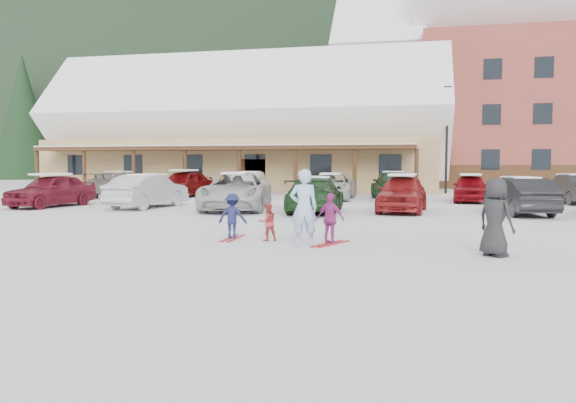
% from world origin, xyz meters
% --- Properties ---
extents(ground, '(160.00, 160.00, 0.00)m').
position_xyz_m(ground, '(0.00, 0.00, 0.00)').
color(ground, silver).
rests_on(ground, ground).
extents(forested_hillside, '(300.00, 70.00, 38.00)m').
position_xyz_m(forested_hillside, '(0.00, 85.00, 19.00)').
color(forested_hillside, black).
rests_on(forested_hillside, ground).
extents(day_lodge, '(29.12, 12.50, 10.38)m').
position_xyz_m(day_lodge, '(-9.00, 27.96, 3.94)').
color(day_lodge, tan).
rests_on(day_lodge, ground).
extents(alpine_hotel, '(31.48, 14.01, 21.48)m').
position_xyz_m(alpine_hotel, '(14.27, 38.00, 8.63)').
color(alpine_hotel, brown).
rests_on(alpine_hotel, ground).
extents(lamp_post, '(0.50, 0.25, 6.80)m').
position_xyz_m(lamp_post, '(5.48, 24.45, 3.81)').
color(lamp_post, black).
rests_on(lamp_post, ground).
extents(conifer_0, '(4.40, 4.40, 10.20)m').
position_xyz_m(conifer_0, '(-26.00, 30.00, 5.69)').
color(conifer_0, black).
rests_on(conifer_0, ground).
extents(conifer_2, '(5.28, 5.28, 12.24)m').
position_xyz_m(conifer_2, '(-30.00, 42.00, 6.83)').
color(conifer_2, black).
rests_on(conifer_2, ground).
extents(conifer_3, '(3.96, 3.96, 9.18)m').
position_xyz_m(conifer_3, '(6.00, 44.00, 5.12)').
color(conifer_3, black).
rests_on(conifer_3, ground).
extents(adult_skier, '(0.77, 0.62, 1.83)m').
position_xyz_m(adult_skier, '(0.86, 0.22, 0.91)').
color(adult_skier, '#A0BCEC').
rests_on(adult_skier, ground).
extents(toddler_red, '(0.58, 0.54, 0.95)m').
position_xyz_m(toddler_red, '(-0.20, 0.89, 0.47)').
color(toddler_red, '#B33634').
rests_on(toddler_red, ground).
extents(child_navy, '(0.77, 0.45, 1.18)m').
position_xyz_m(child_navy, '(-1.20, 1.06, 0.59)').
color(child_navy, '#181C45').
rests_on(child_navy, ground).
extents(skis_child_navy, '(0.22, 1.40, 0.03)m').
position_xyz_m(skis_child_navy, '(-1.20, 1.06, 0.01)').
color(skis_child_navy, '#A41717').
rests_on(skis_child_navy, ground).
extents(child_magenta, '(0.79, 0.57, 1.25)m').
position_xyz_m(child_magenta, '(1.44, 0.61, 0.63)').
color(child_magenta, '#A42D7E').
rests_on(child_magenta, ground).
extents(skis_child_magenta, '(0.74, 1.36, 0.03)m').
position_xyz_m(skis_child_magenta, '(1.44, 0.61, 0.01)').
color(skis_child_magenta, '#A41717').
rests_on(skis_child_magenta, ground).
extents(bystander_dark, '(0.95, 0.95, 1.66)m').
position_xyz_m(bystander_dark, '(5.08, -0.37, 0.83)').
color(bystander_dark, '#232325').
rests_on(bystander_dark, ground).
extents(parked_car_0, '(2.45, 4.56, 1.47)m').
position_xyz_m(parked_car_0, '(-12.42, 9.38, 0.74)').
color(parked_car_0, maroon).
rests_on(parked_car_0, ground).
extents(parked_car_1, '(2.15, 4.61, 1.46)m').
position_xyz_m(parked_car_1, '(-7.94, 9.79, 0.73)').
color(parked_car_1, '#B4B5BA').
rests_on(parked_car_1, ground).
extents(parked_car_2, '(3.46, 5.93, 1.55)m').
position_xyz_m(parked_car_2, '(-3.83, 9.59, 0.78)').
color(parked_car_2, '#BBBBBB').
rests_on(parked_car_2, ground).
extents(parked_car_3, '(2.19, 4.92, 1.40)m').
position_xyz_m(parked_car_3, '(-0.39, 9.15, 0.70)').
color(parked_car_3, '#1A3C1A').
rests_on(parked_car_3, ground).
extents(parked_car_4, '(2.13, 4.54, 1.50)m').
position_xyz_m(parked_car_4, '(2.98, 10.15, 0.75)').
color(parked_car_4, maroon).
rests_on(parked_car_4, ground).
extents(parked_car_5, '(2.21, 4.49, 1.42)m').
position_xyz_m(parked_car_5, '(7.39, 9.98, 0.71)').
color(parked_car_5, black).
rests_on(parked_car_5, ground).
extents(parked_car_7, '(2.28, 5.08, 1.45)m').
position_xyz_m(parked_car_7, '(-13.22, 16.76, 0.72)').
color(parked_car_7, slate).
rests_on(parked_car_7, ground).
extents(parked_car_8, '(2.43, 4.75, 1.55)m').
position_xyz_m(parked_car_8, '(-9.42, 17.32, 0.77)').
color(parked_car_8, '#610809').
rests_on(parked_car_8, ground).
extents(parked_car_9, '(2.12, 4.60, 1.46)m').
position_xyz_m(parked_car_9, '(-5.42, 17.04, 0.73)').
color(parked_car_9, '#9B9B9F').
rests_on(parked_car_9, ground).
extents(parked_car_10, '(2.45, 5.09, 1.40)m').
position_xyz_m(parked_car_10, '(-0.86, 16.79, 0.70)').
color(parked_car_10, silver).
rests_on(parked_car_10, ground).
extents(parked_car_11, '(2.80, 5.39, 1.49)m').
position_xyz_m(parked_car_11, '(2.38, 17.49, 0.75)').
color(parked_car_11, '#183C20').
rests_on(parked_car_11, ground).
extents(parked_car_12, '(1.92, 4.20, 1.40)m').
position_xyz_m(parked_car_12, '(6.21, 16.60, 0.70)').
color(parked_car_12, maroon).
rests_on(parked_car_12, ground).
extents(parked_car_13, '(2.12, 4.45, 1.41)m').
position_xyz_m(parked_car_13, '(10.96, 16.57, 0.70)').
color(parked_car_13, black).
rests_on(parked_car_13, ground).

